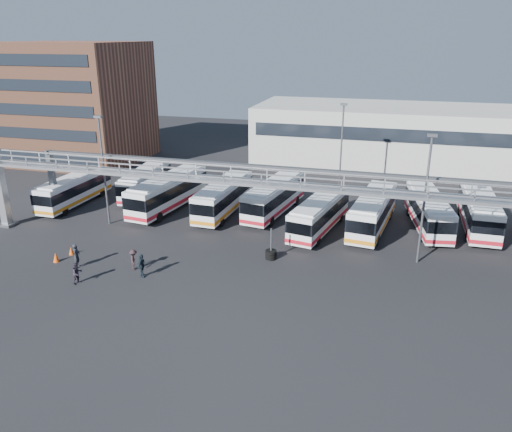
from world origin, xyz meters
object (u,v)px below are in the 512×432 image
(bus_5, at_px, (319,213))
(pedestrian_b, at_px, (77,273))
(pedestrian_c, at_px, (134,260))
(pedestrian_d, at_px, (142,266))
(bus_2, at_px, (168,191))
(tire_stack, at_px, (271,254))
(bus_4, at_px, (274,196))
(bus_3, at_px, (224,196))
(pedestrian_a, at_px, (77,256))
(bus_6, at_px, (373,211))
(bus_1, at_px, (145,181))
(cone_right, at_px, (56,257))
(light_pole_mid, at_px, (425,193))
(bus_8, at_px, (479,210))
(bus_0, at_px, (74,189))
(bus_7, at_px, (428,210))
(cone_left, at_px, (71,251))
(light_pole_left, at_px, (103,165))
(light_pole_back, at_px, (341,146))

(bus_5, height_order, pedestrian_b, bus_5)
(pedestrian_c, relative_size, pedestrian_d, 0.90)
(bus_2, relative_size, tire_stack, 4.47)
(bus_4, xyz_separation_m, pedestrian_d, (-6.10, -16.20, -0.91))
(bus_2, bearing_deg, pedestrian_d, -64.74)
(bus_3, bearing_deg, pedestrian_d, -92.12)
(pedestrian_b, xyz_separation_m, pedestrian_d, (3.99, 2.16, 0.11))
(pedestrian_a, height_order, pedestrian_b, pedestrian_a)
(bus_3, height_order, bus_6, bus_6)
(bus_2, bearing_deg, bus_1, 148.78)
(pedestrian_b, relative_size, tire_stack, 0.62)
(bus_2, relative_size, bus_3, 1.08)
(bus_4, xyz_separation_m, cone_right, (-13.92, -15.70, -1.43))
(light_pole_mid, bearing_deg, bus_4, 149.37)
(pedestrian_b, relative_size, pedestrian_c, 0.98)
(bus_1, distance_m, bus_6, 25.06)
(pedestrian_b, bearing_deg, bus_3, 6.65)
(bus_5, bearing_deg, bus_4, 155.80)
(bus_1, relative_size, bus_4, 0.93)
(bus_5, height_order, bus_8, bus_8)
(bus_6, bearing_deg, tire_stack, -122.78)
(pedestrian_c, bearing_deg, bus_2, -14.37)
(bus_5, relative_size, bus_6, 0.94)
(pedestrian_c, distance_m, tire_stack, 10.70)
(bus_4, relative_size, bus_5, 1.05)
(bus_0, relative_size, pedestrian_d, 5.63)
(bus_0, xyz_separation_m, bus_5, (25.90, -0.54, 0.01))
(bus_7, distance_m, pedestrian_a, 30.74)
(pedestrian_a, bearing_deg, light_pole_mid, -86.42)
(bus_5, distance_m, tire_stack, 7.62)
(bus_8, distance_m, pedestrian_d, 30.42)
(bus_3, height_order, bus_4, bus_4)
(bus_6, bearing_deg, pedestrian_c, -134.19)
(pedestrian_d, height_order, tire_stack, tire_stack)
(bus_0, distance_m, bus_2, 10.22)
(cone_left, bearing_deg, bus_5, 29.57)
(bus_4, bearing_deg, pedestrian_b, -109.92)
(light_pole_left, bearing_deg, light_pole_back, 34.99)
(bus_6, relative_size, pedestrian_d, 6.16)
(cone_left, xyz_separation_m, cone_right, (-0.31, -1.54, 0.05))
(bus_1, xyz_separation_m, bus_5, (20.17, -5.36, 0.03))
(pedestrian_a, distance_m, pedestrian_b, 2.84)
(bus_4, bearing_deg, light_pole_back, 59.99)
(bus_7, bearing_deg, light_pole_back, 132.40)
(cone_left, bearing_deg, bus_0, 122.96)
(bus_8, bearing_deg, bus_4, -176.96)
(bus_6, bearing_deg, cone_left, -144.63)
(light_pole_back, height_order, bus_8, light_pole_back)
(bus_0, distance_m, pedestrian_a, 15.92)
(bus_1, distance_m, bus_3, 10.71)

